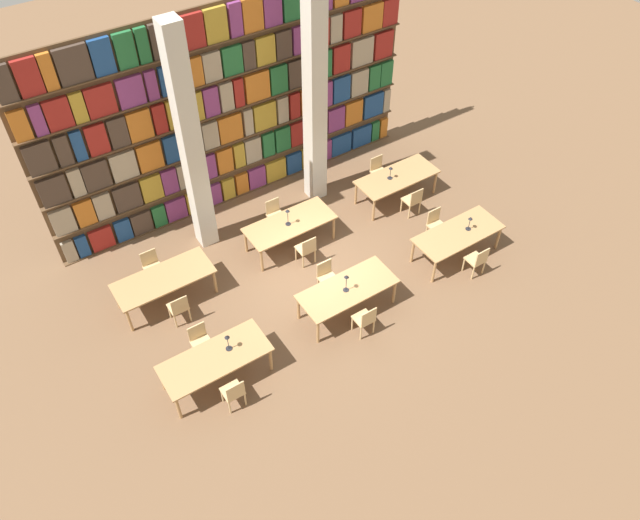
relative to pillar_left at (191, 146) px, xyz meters
name	(u,v)px	position (x,y,z in m)	size (l,w,h in m)	color
ground_plane	(317,276)	(1.70, -2.69, -3.00)	(40.00, 40.00, 0.00)	brown
bookshelf_bank	(233,109)	(1.71, 1.22, -0.26)	(10.30, 0.35, 5.50)	brown
pillar_left	(191,146)	(0.00, 0.00, 0.00)	(0.46, 0.46, 6.00)	beige
pillar_center	(315,101)	(3.40, 0.00, 0.00)	(0.46, 0.46, 6.00)	beige
reading_table_0	(215,360)	(-1.71, -4.03, -2.30)	(2.31, 0.98, 0.78)	tan
chair_0	(234,392)	(-1.70, -4.81, -2.51)	(0.42, 0.40, 0.89)	tan
chair_1	(200,341)	(-1.70, -3.26, -2.51)	(0.42, 0.40, 0.89)	tan
desk_lamp_0	(228,340)	(-1.35, -3.99, -1.92)	(0.14, 0.14, 0.46)	#232328
reading_table_1	(347,290)	(1.69, -3.97, -2.30)	(2.31, 0.98, 0.78)	tan
chair_2	(365,319)	(1.64, -4.75, -2.51)	(0.42, 0.40, 0.89)	tan
chair_3	(327,277)	(1.64, -3.20, -2.51)	(0.42, 0.40, 0.89)	tan
desk_lamp_1	(346,280)	(1.63, -4.00, -1.89)	(0.14, 0.14, 0.50)	#232328
reading_table_2	(458,235)	(5.05, -3.98, -2.30)	(2.31, 0.98, 0.78)	tan
chair_4	(477,260)	(5.03, -4.76, -2.51)	(0.42, 0.40, 0.89)	tan
chair_5	(436,224)	(5.03, -3.21, -2.51)	(0.42, 0.40, 0.89)	tan
desk_lamp_2	(470,221)	(5.34, -4.02, -1.95)	(0.14, 0.14, 0.40)	#232328
reading_table_3	(164,280)	(-1.70, -1.36, -2.30)	(2.31, 0.98, 0.78)	tan
chair_6	(179,307)	(-1.70, -2.14, -2.51)	(0.42, 0.40, 0.89)	tan
chair_7	(152,266)	(-1.70, -0.59, -2.51)	(0.42, 0.40, 0.89)	tan
reading_table_4	(290,225)	(1.73, -1.37, -2.30)	(2.31, 0.98, 0.78)	tan
chair_8	(307,249)	(1.74, -2.14, -2.51)	(0.42, 0.40, 0.89)	tan
chair_9	(275,214)	(1.74, -0.59, -2.51)	(0.42, 0.40, 0.89)	tan
desk_lamp_3	(288,214)	(1.67, -1.39, -1.89)	(0.14, 0.14, 0.50)	#232328
reading_table_5	(397,178)	(5.17, -1.38, -2.30)	(2.31, 0.98, 0.78)	tan
chair_10	(413,200)	(5.13, -2.15, -2.51)	(0.42, 0.40, 0.89)	tan
chair_11	(378,170)	(5.13, -0.60, -2.51)	(0.42, 0.40, 0.89)	tan
desk_lamp_4	(391,171)	(4.95, -1.34, -1.96)	(0.14, 0.14, 0.40)	#232328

